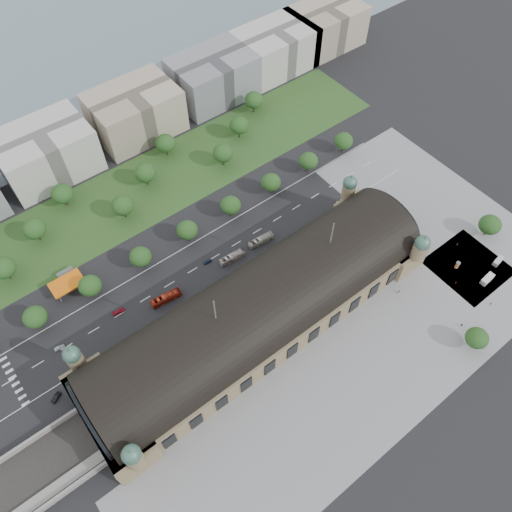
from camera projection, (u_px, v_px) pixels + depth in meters
ground at (260, 321)px, 205.01m from camera, size 900.00×900.00×0.00m
station at (260, 309)px, 196.62m from camera, size 150.00×48.40×44.30m
track_cutting at (1, 506)px, 164.60m from camera, size 70.00×24.00×3.10m
plaza_south at (352, 389)px, 188.40m from camera, size 190.00×48.00×0.12m
plaza_east at (427, 206)px, 241.37m from camera, size 56.00×100.00×0.12m
road_slab at (169, 284)px, 215.34m from camera, size 260.00×26.00×0.10m
grass_belt at (118, 203)px, 242.27m from camera, size 300.00×45.00×0.10m
petrol_station at (67, 279)px, 213.45m from camera, size 14.00×13.00×5.05m
office_3 at (46, 153)px, 245.49m from camera, size 45.00×32.00×24.00m
office_4 at (135, 112)px, 263.14m from camera, size 45.00×32.00×24.00m
office_5 at (213, 77)px, 280.79m from camera, size 45.00×32.00×24.00m
office_6 at (275, 49)px, 296.67m from camera, size 45.00×32.00×24.00m
office_7 at (325, 27)px, 310.79m from camera, size 45.00×32.00×24.00m
tree_row_2 at (35, 317)px, 197.79m from camera, size 9.60×9.60×11.52m
tree_row_3 at (90, 286)px, 206.26m from camera, size 9.60×9.60×11.52m
tree_row_4 at (141, 257)px, 214.73m from camera, size 9.60×9.60×11.52m
tree_row_5 at (187, 230)px, 223.20m from camera, size 9.60×9.60×11.52m
tree_row_6 at (231, 205)px, 231.67m from camera, size 9.60×9.60×11.52m
tree_row_7 at (271, 182)px, 240.15m from camera, size 9.60×9.60×11.52m
tree_row_8 at (308, 161)px, 248.62m from camera, size 9.60×9.60×11.52m
tree_row_9 at (344, 141)px, 257.09m from camera, size 9.60×9.60×11.52m
tree_belt_3 at (3, 268)px, 210.65m from camera, size 10.40×10.40×12.48m
tree_belt_4 at (34, 229)px, 222.85m from camera, size 10.40×10.40×12.48m
tree_belt_5 at (62, 194)px, 235.05m from camera, size 10.40×10.40×12.48m
tree_belt_6 at (123, 206)px, 230.78m from camera, size 10.40×10.40×12.48m
tree_belt_7 at (145, 173)px, 242.97m from camera, size 10.40×10.40×12.48m
tree_belt_8 at (166, 143)px, 255.17m from camera, size 10.40×10.40×12.48m
tree_belt_9 at (223, 153)px, 250.90m from camera, size 10.40×10.40×12.48m
tree_belt_10 at (239, 125)px, 263.09m from camera, size 10.40×10.40×12.48m
tree_belt_11 at (254, 100)px, 275.29m from camera, size 10.40×10.40×12.48m
tree_plaza_ne at (490, 225)px, 224.96m from camera, size 10.00×10.00×11.69m
tree_plaza_s at (477, 338)px, 193.18m from camera, size 9.00×9.00×10.64m
traffic_car_1 at (59, 348)px, 197.48m from camera, size 4.16×1.85×1.33m
traffic_car_3 at (119, 311)px, 206.82m from camera, size 5.40×2.51×1.53m
traffic_car_4 at (207, 262)px, 221.46m from camera, size 3.97×1.93×1.30m
traffic_car_6 at (340, 202)px, 241.99m from camera, size 4.78×2.38×1.30m
parked_car_0 at (56, 397)px, 185.76m from camera, size 4.79×3.63×1.51m
parked_car_1 at (135, 347)px, 197.61m from camera, size 5.97×5.35×1.54m
parked_car_2 at (134, 347)px, 197.57m from camera, size 4.72×3.39×1.27m
parked_car_3 at (141, 332)px, 201.34m from camera, size 4.14×3.63×1.35m
parked_car_4 at (102, 361)px, 194.32m from camera, size 4.11×2.90×1.29m
parked_car_5 at (170, 324)px, 203.33m from camera, size 6.39×5.50×1.63m
parked_car_6 at (193, 306)px, 208.35m from camera, size 5.22×4.01×1.41m
bus_west at (166, 298)px, 209.31m from camera, size 13.63×4.44×3.73m
bus_mid at (232, 257)px, 221.59m from camera, size 12.63×3.79×3.47m
bus_east at (261, 240)px, 227.03m from camera, size 12.76×3.77×3.51m
van_east at (498, 262)px, 220.88m from camera, size 5.87×2.94×2.44m
van_south at (487, 280)px, 215.15m from camera, size 6.77×3.04×2.87m
advertising_column at (457, 265)px, 218.94m from camera, size 1.91×1.91×3.63m
pedestrian_0 at (399, 292)px, 212.12m from camera, size 1.05×0.84×1.88m
pedestrian_1 at (456, 283)px, 214.82m from camera, size 0.72×0.75×1.73m
pedestrian_2 at (457, 244)px, 226.85m from camera, size 0.85×0.90×1.62m
pedestrian_3 at (491, 304)px, 208.92m from camera, size 1.01×0.62×1.60m
pedestrian_4 at (462, 325)px, 203.07m from camera, size 0.81×1.12×1.60m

